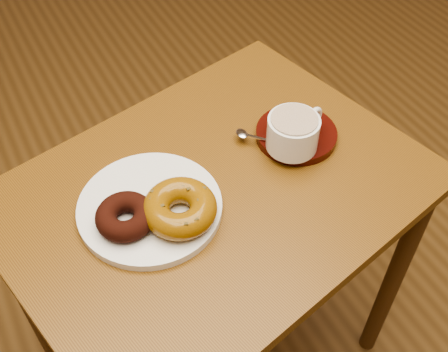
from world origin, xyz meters
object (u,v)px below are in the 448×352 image
coffee_cup (294,132)px  donut_plate (150,207)px  cafe_table (215,225)px  saucer (296,134)px

coffee_cup → donut_plate: bearing=166.4°
cafe_table → saucer: size_ratio=5.42×
donut_plate → saucer: (0.32, 0.03, 0.00)m
cafe_table → coffee_cup: bearing=-9.0°
donut_plate → coffee_cup: bearing=1.0°
donut_plate → saucer: bearing=5.8°
cafe_table → donut_plate: 0.17m
cafe_table → saucer: (0.20, 0.04, 0.12)m
donut_plate → saucer: size_ratio=1.59×
cafe_table → coffee_cup: size_ratio=6.73×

